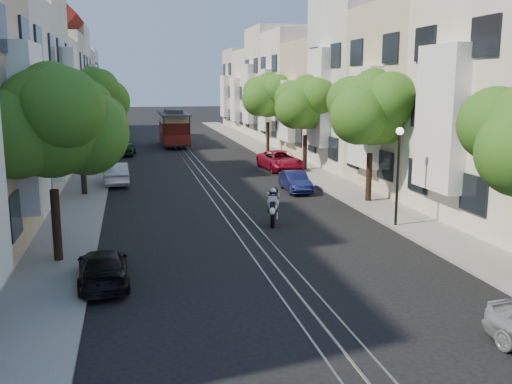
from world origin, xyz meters
TOP-DOWN VIEW (x-y plane):
  - ground at (0.00, 28.00)m, footprint 200.00×200.00m
  - sidewalk_east at (7.25, 28.00)m, footprint 2.50×80.00m
  - sidewalk_west at (-7.25, 28.00)m, footprint 2.50×80.00m
  - rail_left at (-0.55, 28.00)m, footprint 0.06×80.00m
  - rail_slot at (0.00, 28.00)m, footprint 0.06×80.00m
  - rail_right at (0.55, 28.00)m, footprint 0.06×80.00m
  - lane_line at (0.00, 28.00)m, footprint 0.08×80.00m
  - townhouses_east at (11.87, 27.91)m, footprint 7.75×72.00m
  - townhouses_west at (-11.87, 27.91)m, footprint 7.75×72.00m
  - tree_e_b at (7.26, 8.98)m, footprint 4.93×4.08m
  - tree_e_c at (7.26, 19.98)m, footprint 4.84×3.99m
  - tree_e_d at (7.26, 30.98)m, footprint 5.01×4.16m
  - tree_w_a at (-7.14, 1.98)m, footprint 4.93×4.08m
  - tree_w_b at (-7.14, 13.98)m, footprint 4.72×3.87m
  - tree_w_c at (-7.14, 24.98)m, footprint 5.13×4.28m
  - tree_w_d at (-7.14, 35.98)m, footprint 4.84×3.99m
  - lamp_east at (6.30, 4.00)m, footprint 0.32×0.32m
  - lamp_west at (-6.30, 22.00)m, footprint 0.32×0.32m
  - sportbike_rider at (1.35, 5.82)m, footprint 0.94×2.13m
  - cable_car at (-0.50, 37.97)m, footprint 2.64×8.39m
  - parked_car_e_mid at (4.40, 12.77)m, footprint 1.28×3.46m
  - parked_car_e_far at (5.60, 20.69)m, footprint 2.63×5.03m
  - parked_car_w_near at (-5.60, -0.50)m, footprint 1.70×3.78m
  - parked_car_w_mid at (-5.60, 17.27)m, footprint 1.65×4.10m
  - parked_car_w_far at (-5.00, 31.12)m, footprint 1.61×3.45m

SIDE VIEW (x-z plane):
  - ground at x=0.00m, z-range 0.00..0.00m
  - lane_line at x=0.00m, z-range 0.00..0.01m
  - rail_left at x=-0.55m, z-range 0.00..0.02m
  - rail_slot at x=0.00m, z-range 0.00..0.02m
  - rail_right at x=0.55m, z-range 0.00..0.02m
  - sidewalk_east at x=7.25m, z-range 0.00..0.12m
  - sidewalk_west at x=-7.25m, z-range 0.00..0.12m
  - parked_car_w_near at x=-5.60m, z-range 0.00..1.07m
  - parked_car_e_mid at x=4.40m, z-range 0.00..1.13m
  - parked_car_w_far at x=-5.00m, z-range 0.00..1.14m
  - parked_car_w_mid at x=-5.60m, z-range 0.00..1.32m
  - parked_car_e_far at x=5.60m, z-range 0.00..1.35m
  - sportbike_rider at x=1.35m, z-range 0.11..1.66m
  - cable_car at x=-0.50m, z-range 0.30..3.52m
  - lamp_east at x=6.30m, z-range 0.77..4.93m
  - lamp_west at x=-6.30m, z-range 0.77..4.93m
  - tree_w_b at x=-7.14m, z-range 1.26..7.53m
  - tree_e_c at x=7.26m, z-range 1.34..7.86m
  - tree_w_d at x=-7.14m, z-range 1.34..7.86m
  - tree_e_b at x=7.26m, z-range 1.39..8.07m
  - tree_w_a at x=-7.14m, z-range 1.39..8.07m
  - tree_e_d at x=7.26m, z-range 1.44..8.29m
  - tree_w_c at x=-7.14m, z-range 1.52..8.62m
  - townhouses_west at x=-11.87m, z-range -0.80..10.96m
  - townhouses_east at x=11.87m, z-range -0.82..11.18m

